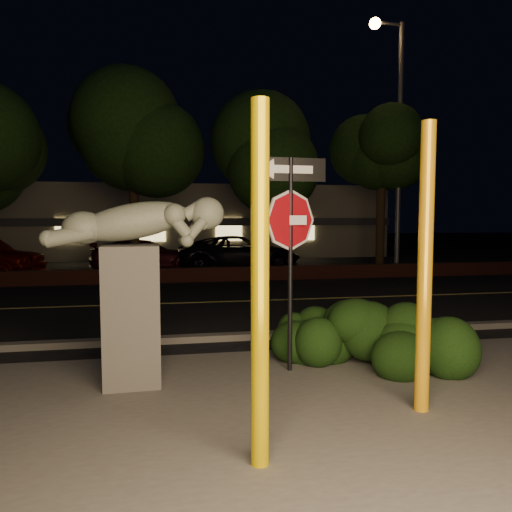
{
  "coord_description": "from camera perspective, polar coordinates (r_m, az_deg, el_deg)",
  "views": [
    {
      "loc": [
        -1.47,
        -6.23,
        2.33
      ],
      "look_at": [
        0.19,
        2.61,
        1.6
      ],
      "focal_mm": 35.0,
      "sensor_mm": 36.0,
      "label": 1
    }
  ],
  "objects": [
    {
      "name": "patio",
      "position": [
        5.91,
        4.91,
        -18.51
      ],
      "size": [
        14.0,
        6.0,
        0.02
      ],
      "primitive_type": "cube",
      "color": "#4C4944",
      "rests_on": "ground"
    },
    {
      "name": "sculpture",
      "position": [
        6.98,
        -13.77,
        -1.53
      ],
      "size": [
        2.41,
        0.78,
        2.59
      ],
      "rotation": [
        0.0,
        0.0,
        0.04
      ],
      "color": "#4C4944",
      "rests_on": "ground"
    },
    {
      "name": "road",
      "position": [
        13.51,
        -4.28,
        -5.28
      ],
      "size": [
        80.0,
        8.0,
        0.01
      ],
      "primitive_type": "cube",
      "color": "black",
      "rests_on": "ground"
    },
    {
      "name": "yellow_pole_right",
      "position": [
        6.13,
        18.74,
        -1.46
      ],
      "size": [
        0.17,
        0.17,
        3.41
      ],
      "primitive_type": "cylinder",
      "color": "#F1A914",
      "rests_on": "ground"
    },
    {
      "name": "streetlight",
      "position": [
        21.42,
        15.59,
        14.24
      ],
      "size": [
        1.51,
        0.44,
        10.02
      ],
      "rotation": [
        0.0,
        0.0,
        0.09
      ],
      "color": "#4E4E53",
      "rests_on": "ground"
    },
    {
      "name": "hedge_far_right",
      "position": [
        7.79,
        17.47,
        -9.1
      ],
      "size": [
        1.7,
        1.39,
        1.02
      ],
      "primitive_type": "ellipsoid",
      "rotation": [
        0.0,
        0.0,
        0.38
      ],
      "color": "black",
      "rests_on": "ground"
    },
    {
      "name": "ground",
      "position": [
        16.46,
        -5.44,
        -3.52
      ],
      "size": [
        90.0,
        90.0,
        0.0
      ],
      "primitive_type": "plane",
      "color": "black",
      "rests_on": "ground"
    },
    {
      "name": "signpost",
      "position": [
        7.32,
        3.97,
        4.04
      ],
      "size": [
        1.07,
        0.12,
        3.17
      ],
      "rotation": [
        0.0,
        0.0,
        0.06
      ],
      "color": "black",
      "rests_on": "ground"
    },
    {
      "name": "tree_far_b",
      "position": [
        19.81,
        -13.96,
        15.34
      ],
      "size": [
        5.2,
        5.2,
        8.41
      ],
      "color": "black",
      "rests_on": "ground"
    },
    {
      "name": "yellow_pole_left",
      "position": [
        4.52,
        0.46,
        -3.64
      ],
      "size": [
        0.17,
        0.17,
        3.36
      ],
      "primitive_type": "cylinder",
      "color": "#D8B401",
      "rests_on": "ground"
    },
    {
      "name": "lane_marking",
      "position": [
        13.51,
        -4.28,
        -5.22
      ],
      "size": [
        80.0,
        0.12,
        0.0
      ],
      "primitive_type": "cube",
      "color": "#D2BC54",
      "rests_on": "road"
    },
    {
      "name": "hedge_right",
      "position": [
        8.13,
        9.33,
        -7.53
      ],
      "size": [
        2.16,
        1.72,
        1.25
      ],
      "primitive_type": "ellipsoid",
      "rotation": [
        0.0,
        0.0,
        -0.43
      ],
      "color": "black",
      "rests_on": "ground"
    },
    {
      "name": "hedge_center",
      "position": [
        8.24,
        5.8,
        -8.52
      ],
      "size": [
        1.9,
        1.22,
        0.91
      ],
      "primitive_type": "ellipsoid",
      "rotation": [
        0.0,
        0.0,
        0.24
      ],
      "color": "black",
      "rests_on": "ground"
    },
    {
      "name": "building",
      "position": [
        31.25,
        -7.99,
        3.99
      ],
      "size": [
        22.0,
        10.2,
        4.0
      ],
      "color": "gray",
      "rests_on": "ground"
    },
    {
      "name": "parked_car_darkred",
      "position": [
        21.51,
        -12.57,
        0.08
      ],
      "size": [
        4.82,
        2.7,
        1.32
      ],
      "primitive_type": "imported",
      "rotation": [
        0.0,
        0.0,
        1.77
      ],
      "color": "#3C0C14",
      "rests_on": "ground"
    },
    {
      "name": "brick_wall",
      "position": [
        17.71,
        -5.84,
        -2.12
      ],
      "size": [
        40.0,
        0.35,
        0.5
      ],
      "primitive_type": "cube",
      "color": "#461D16",
      "rests_on": "ground"
    },
    {
      "name": "parking_lot",
      "position": [
        23.39,
        -7.01,
        -1.09
      ],
      "size": [
        40.0,
        12.0,
        0.01
      ],
      "primitive_type": "cube",
      "color": "black",
      "rests_on": "ground"
    },
    {
      "name": "parked_car_dark",
      "position": [
        21.52,
        -1.94,
        0.38
      ],
      "size": [
        5.37,
        2.69,
        1.46
      ],
      "primitive_type": "imported",
      "rotation": [
        0.0,
        0.0,
        1.62
      ],
      "color": "black",
      "rests_on": "ground"
    },
    {
      "name": "curb",
      "position": [
        9.52,
        -1.48,
        -9.15
      ],
      "size": [
        80.0,
        0.25,
        0.12
      ],
      "primitive_type": "cube",
      "color": "#4C4944",
      "rests_on": "ground"
    },
    {
      "name": "tree_far_d",
      "position": [
        21.71,
        14.21,
        12.68
      ],
      "size": [
        4.4,
        4.4,
        7.42
      ],
      "color": "black",
      "rests_on": "ground"
    },
    {
      "name": "tree_far_c",
      "position": [
        19.72,
        1.14,
        14.37
      ],
      "size": [
        4.8,
        4.8,
        7.84
      ],
      "color": "black",
      "rests_on": "ground"
    }
  ]
}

